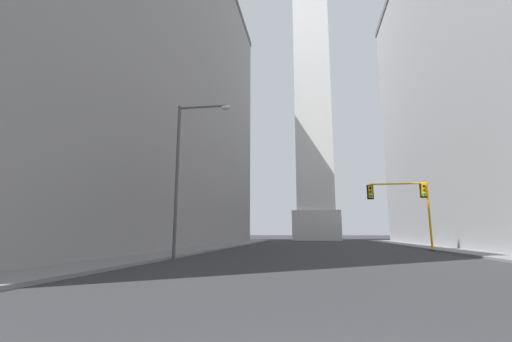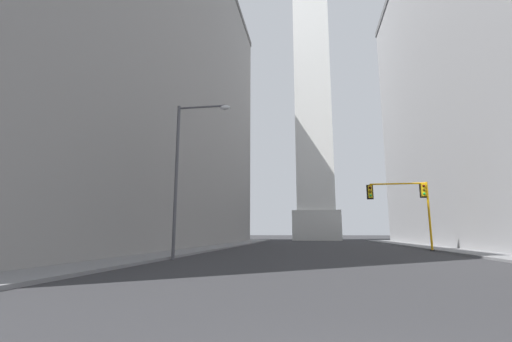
# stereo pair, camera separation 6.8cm
# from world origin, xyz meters

# --- Properties ---
(sidewalk_left) EXTENTS (5.00, 82.49, 0.15)m
(sidewalk_left) POSITION_xyz_m (-11.68, 24.75, 0.07)
(sidewalk_left) COLOR slate
(sidewalk_left) RESTS_ON ground_plane
(sidewalk_right) EXTENTS (5.00, 82.49, 0.15)m
(sidewalk_right) POSITION_xyz_m (11.68, 24.75, 0.07)
(sidewalk_right) COLOR slate
(sidewalk_right) RESTS_ON ground_plane
(building_left) EXTENTS (23.69, 56.32, 39.40)m
(building_left) POSITION_xyz_m (-23.81, 31.44, 19.71)
(building_left) COLOR gray
(building_left) RESTS_ON ground_plane
(obelisk) EXTENTS (9.38, 9.38, 80.82)m
(obelisk) POSITION_xyz_m (0.00, 68.74, 38.95)
(obelisk) COLOR silver
(obelisk) RESTS_ON ground_plane
(traffic_light_mid_right) EXTENTS (5.23, 0.51, 5.89)m
(traffic_light_mid_right) POSITION_xyz_m (7.36, 28.56, 4.50)
(traffic_light_mid_right) COLOR orange
(traffic_light_mid_right) RESTS_ON ground_plane
(street_lamp) EXTENTS (3.41, 0.36, 9.40)m
(street_lamp) POSITION_xyz_m (-8.45, 16.54, 5.72)
(street_lamp) COLOR #4C4C51
(street_lamp) RESTS_ON ground_plane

